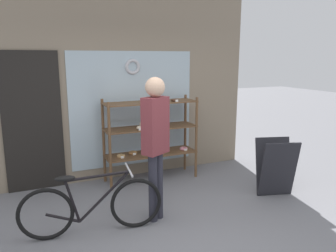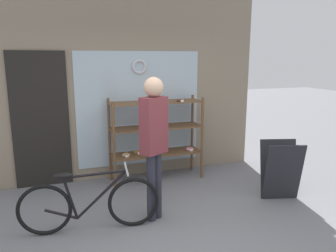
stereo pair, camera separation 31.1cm
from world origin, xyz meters
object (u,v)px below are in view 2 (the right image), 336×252
Objects in this scene: bicycle at (89,204)px; sandwich_board at (281,170)px; display_case at (156,131)px; pedestrian at (154,137)px.

sandwich_board is at bearing 7.55° from bicycle.
display_case reaches higher than bicycle.
display_case is 2.01m from sandwich_board.
sandwich_board is 1.98m from pedestrian.
sandwich_board reaches higher than bicycle.
sandwich_board is (1.44, -1.34, -0.40)m from display_case.
bicycle is at bearing -132.36° from display_case.
display_case is 0.93× the size of bicycle.
bicycle is at bearing -163.79° from sandwich_board.
bicycle is 1.08m from pedestrian.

